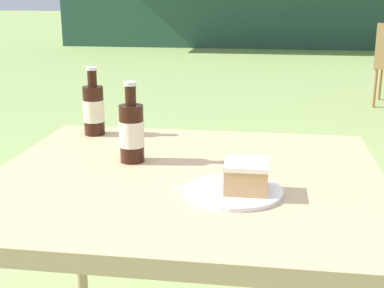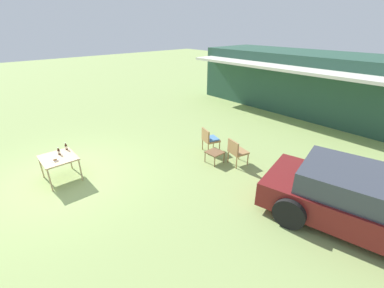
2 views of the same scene
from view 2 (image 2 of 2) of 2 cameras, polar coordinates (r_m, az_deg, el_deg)
The scene contains 11 objects.
ground_plane at distance 8.28m, azimuth -26.68°, elevation -6.93°, with size 60.00×60.00×0.00m, color #8CA35B.
cabin_building at distance 14.47m, azimuth 24.06°, elevation 12.60°, with size 10.67×4.76×2.78m.
parked_car at distance 6.62m, azimuth 33.98°, elevation -10.60°, with size 4.49×2.76×1.27m.
wicker_chair_cushioned at distance 8.76m, azimuth 3.94°, elevation 1.22°, with size 0.62×0.61×0.84m.
wicker_chair_plain at distance 8.03m, azimuth 9.85°, elevation -1.44°, with size 0.59×0.59×0.84m.
garden_side_table at distance 8.13m, azimuth 5.06°, elevation -2.02°, with size 0.48×0.48×0.37m.
patio_table at distance 7.99m, azimuth -27.56°, elevation -3.00°, with size 0.96×0.87×0.70m.
cake_on_plate at distance 7.81m, azimuth -28.17°, elevation -3.05°, with size 0.22×0.22×0.08m.
cola_bottle_near at distance 8.09m, azimuth -27.49°, elevation -1.53°, with size 0.07×0.07×0.21m.
cola_bottle_far at distance 8.30m, azimuth -26.18°, elevation -0.58°, with size 0.07×0.07×0.21m.
fork at distance 7.87m, azimuth -28.28°, elevation -3.05°, with size 0.19×0.04×0.01m.
Camera 2 is at (7.12, -1.31, 4.03)m, focal length 24.00 mm.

